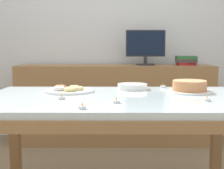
% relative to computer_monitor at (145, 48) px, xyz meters
% --- Properties ---
extents(wall_back, '(8.00, 0.10, 2.60)m').
position_rel_computer_monitor_xyz_m(wall_back, '(-0.33, 0.30, 0.26)').
color(wall_back, silver).
rests_on(wall_back, ground).
extents(dining_table, '(1.64, 0.97, 0.75)m').
position_rel_computer_monitor_xyz_m(dining_table, '(-0.33, -1.53, -0.38)').
color(dining_table, silver).
rests_on(dining_table, ground).
extents(sideboard, '(2.10, 0.44, 0.85)m').
position_rel_computer_monitor_xyz_m(sideboard, '(-0.33, 0.00, -0.62)').
color(sideboard, olive).
rests_on(sideboard, ground).
extents(computer_monitor, '(0.42, 0.20, 0.38)m').
position_rel_computer_monitor_xyz_m(computer_monitor, '(0.00, 0.00, 0.00)').
color(computer_monitor, '#262628').
rests_on(computer_monitor, sideboard).
extents(book_stack, '(0.25, 0.21, 0.10)m').
position_rel_computer_monitor_xyz_m(book_stack, '(0.44, 0.00, -0.14)').
color(book_stack, maroon).
rests_on(book_stack, sideboard).
extents(cake_chocolate_round, '(0.30, 0.30, 0.08)m').
position_rel_computer_monitor_xyz_m(cake_chocolate_round, '(0.16, -1.35, -0.25)').
color(cake_chocolate_round, white).
rests_on(cake_chocolate_round, dining_table).
extents(pastry_platter, '(0.34, 0.34, 0.04)m').
position_rel_computer_monitor_xyz_m(pastry_platter, '(-0.64, -1.33, -0.28)').
color(pastry_platter, white).
rests_on(pastry_platter, dining_table).
extents(plate_stack, '(0.21, 0.21, 0.04)m').
position_rel_computer_monitor_xyz_m(plate_stack, '(-0.21, -1.21, -0.27)').
color(plate_stack, white).
rests_on(plate_stack, dining_table).
extents(tealight_left_edge, '(0.04, 0.04, 0.04)m').
position_rel_computer_monitor_xyz_m(tealight_left_edge, '(-0.64, -1.63, -0.28)').
color(tealight_left_edge, silver).
rests_on(tealight_left_edge, dining_table).
extents(tealight_near_cakes, '(0.04, 0.04, 0.04)m').
position_rel_computer_monitor_xyz_m(tealight_near_cakes, '(-0.33, -1.75, -0.28)').
color(tealight_near_cakes, silver).
rests_on(tealight_near_cakes, dining_table).
extents(tealight_near_front, '(0.04, 0.04, 0.04)m').
position_rel_computer_monitor_xyz_m(tealight_near_front, '(0.17, -1.69, -0.28)').
color(tealight_near_front, silver).
rests_on(tealight_near_front, dining_table).
extents(tealight_centre, '(0.04, 0.04, 0.04)m').
position_rel_computer_monitor_xyz_m(tealight_centre, '(-0.49, -1.91, -0.28)').
color(tealight_centre, silver).
rests_on(tealight_centre, dining_table).
extents(tealight_right_edge, '(0.04, 0.04, 0.04)m').
position_rel_computer_monitor_xyz_m(tealight_right_edge, '(0.02, -1.12, -0.28)').
color(tealight_right_edge, silver).
rests_on(tealight_right_edge, dining_table).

